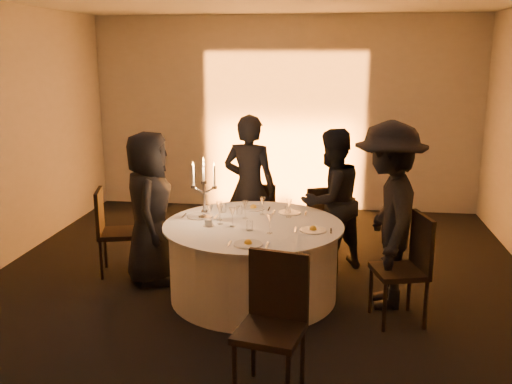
# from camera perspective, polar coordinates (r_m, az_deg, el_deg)

# --- Properties ---
(floor) EXTENTS (7.00, 7.00, 0.00)m
(floor) POSITION_cam_1_polar(r_m,az_deg,el_deg) (5.96, -0.26, -10.32)
(floor) COLOR black
(floor) RESTS_ON ground
(wall_back) EXTENTS (7.00, 0.00, 7.00)m
(wall_back) POSITION_cam_1_polar(r_m,az_deg,el_deg) (8.97, 2.86, 7.77)
(wall_back) COLOR #BCB6AE
(wall_back) RESTS_ON floor
(wall_front) EXTENTS (7.00, 0.00, 7.00)m
(wall_front) POSITION_cam_1_polar(r_m,az_deg,el_deg) (2.23, -13.12, -11.16)
(wall_front) COLOR #BCB6AE
(wall_front) RESTS_ON floor
(uplighter_fixture) EXTENTS (0.25, 0.12, 0.10)m
(uplighter_fixture) POSITION_cam_1_polar(r_m,az_deg,el_deg) (8.94, 2.59, -1.71)
(uplighter_fixture) COLOR black
(uplighter_fixture) RESTS_ON floor
(banquet_table) EXTENTS (1.80, 1.80, 0.77)m
(banquet_table) POSITION_cam_1_polar(r_m,az_deg,el_deg) (5.81, -0.27, -6.86)
(banquet_table) COLOR black
(banquet_table) RESTS_ON floor
(chair_left) EXTENTS (0.52, 0.52, 0.97)m
(chair_left) POSITION_cam_1_polar(r_m,az_deg,el_deg) (6.56, -14.33, -3.37)
(chair_left) COLOR black
(chair_left) RESTS_ON floor
(chair_back_left) EXTENTS (0.42, 0.42, 0.90)m
(chair_back_left) POSITION_cam_1_polar(r_m,az_deg,el_deg) (7.00, 0.48, -2.21)
(chair_back_left) COLOR black
(chair_back_left) RESTS_ON floor
(chair_back_right) EXTENTS (0.52, 0.52, 0.90)m
(chair_back_right) POSITION_cam_1_polar(r_m,az_deg,el_deg) (6.90, 6.29, -2.56)
(chair_back_right) COLOR black
(chair_back_right) RESTS_ON floor
(chair_right) EXTENTS (0.55, 0.55, 1.02)m
(chair_right) POSITION_cam_1_polar(r_m,az_deg,el_deg) (5.41, 15.00, -6.78)
(chair_right) COLOR black
(chair_right) RESTS_ON floor
(chair_front) EXTENTS (0.54, 0.54, 1.04)m
(chair_front) POSITION_cam_1_polar(r_m,az_deg,el_deg) (4.20, 1.76, -12.25)
(chair_front) COLOR black
(chair_front) RESTS_ON floor
(guest_left) EXTENTS (0.68, 0.90, 1.64)m
(guest_left) POSITION_cam_1_polar(r_m,az_deg,el_deg) (6.17, -10.62, -1.60)
(guest_left) COLOR black
(guest_left) RESTS_ON floor
(guest_back_left) EXTENTS (0.70, 0.52, 1.75)m
(guest_back_left) POSITION_cam_1_polar(r_m,az_deg,el_deg) (6.76, -0.66, 0.42)
(guest_back_left) COLOR black
(guest_back_left) RESTS_ON floor
(guest_back_right) EXTENTS (1.00, 0.99, 1.63)m
(guest_back_right) POSITION_cam_1_polar(r_m,az_deg,el_deg) (6.46, 7.52, -0.86)
(guest_back_right) COLOR black
(guest_back_right) RESTS_ON floor
(guest_right) EXTENTS (0.69, 1.18, 1.82)m
(guest_right) POSITION_cam_1_polar(r_m,az_deg,el_deg) (5.61, 13.05, -2.32)
(guest_right) COLOR black
(guest_right) RESTS_ON floor
(plate_left) EXTENTS (0.36, 0.27, 0.01)m
(plate_left) POSITION_cam_1_polar(r_m,az_deg,el_deg) (5.96, -5.63, -2.42)
(plate_left) COLOR silver
(plate_left) RESTS_ON banquet_table
(plate_back_left) EXTENTS (0.35, 0.25, 0.08)m
(plate_back_left) POSITION_cam_1_polar(r_m,az_deg,el_deg) (6.22, -0.26, -1.54)
(plate_back_left) COLOR silver
(plate_back_left) RESTS_ON banquet_table
(plate_back_right) EXTENTS (0.35, 0.24, 0.01)m
(plate_back_right) POSITION_cam_1_polar(r_m,az_deg,el_deg) (6.07, 3.37, -2.08)
(plate_back_right) COLOR silver
(plate_back_right) RESTS_ON banquet_table
(plate_right) EXTENTS (0.36, 0.26, 0.08)m
(plate_right) POSITION_cam_1_polar(r_m,az_deg,el_deg) (5.49, 5.73, -3.72)
(plate_right) COLOR silver
(plate_right) RESTS_ON banquet_table
(plate_front) EXTENTS (0.36, 0.26, 0.08)m
(plate_front) POSITION_cam_1_polar(r_m,az_deg,el_deg) (5.07, -0.80, -5.12)
(plate_front) COLOR silver
(plate_front) RESTS_ON banquet_table
(coffee_cup) EXTENTS (0.11, 0.11, 0.07)m
(coffee_cup) POSITION_cam_1_polar(r_m,az_deg,el_deg) (5.64, -4.80, -3.10)
(coffee_cup) COLOR silver
(coffee_cup) RESTS_ON banquet_table
(candelabra) EXTENTS (0.27, 0.13, 0.64)m
(candelabra) POSITION_cam_1_polar(r_m,az_deg,el_deg) (5.84, -5.21, -0.54)
(candelabra) COLOR silver
(candelabra) RESTS_ON banquet_table
(wine_glass_a) EXTENTS (0.07, 0.07, 0.19)m
(wine_glass_a) POSITION_cam_1_polar(r_m,az_deg,el_deg) (5.79, -3.71, -1.51)
(wine_glass_a) COLOR white
(wine_glass_a) RESTS_ON banquet_table
(wine_glass_b) EXTENTS (0.07, 0.07, 0.19)m
(wine_glass_b) POSITION_cam_1_polar(r_m,az_deg,el_deg) (5.98, 0.68, -1.01)
(wine_glass_b) COLOR white
(wine_glass_b) RESTS_ON banquet_table
(wine_glass_c) EXTENTS (0.07, 0.07, 0.19)m
(wine_glass_c) POSITION_cam_1_polar(r_m,az_deg,el_deg) (5.67, -4.63, -1.86)
(wine_glass_c) COLOR white
(wine_glass_c) RESTS_ON banquet_table
(wine_glass_d) EXTENTS (0.07, 0.07, 0.19)m
(wine_glass_d) POSITION_cam_1_polar(r_m,az_deg,el_deg) (5.88, 3.32, -1.26)
(wine_glass_d) COLOR white
(wine_glass_d) RESTS_ON banquet_table
(wine_glass_e) EXTENTS (0.07, 0.07, 0.19)m
(wine_glass_e) POSITION_cam_1_polar(r_m,az_deg,el_deg) (5.83, -1.10, -1.39)
(wine_glass_e) COLOR white
(wine_glass_e) RESTS_ON banquet_table
(wine_glass_f) EXTENTS (0.07, 0.07, 0.19)m
(wine_glass_f) POSITION_cam_1_polar(r_m,az_deg,el_deg) (5.66, -3.62, -1.88)
(wine_glass_f) COLOR white
(wine_glass_f) RESTS_ON banquet_table
(wine_glass_g) EXTENTS (0.07, 0.07, 0.19)m
(wine_glass_g) POSITION_cam_1_polar(r_m,az_deg,el_deg) (5.36, 1.39, -2.75)
(wine_glass_g) COLOR white
(wine_glass_g) RESTS_ON banquet_table
(wine_glass_h) EXTENTS (0.07, 0.07, 0.19)m
(wine_glass_h) POSITION_cam_1_polar(r_m,az_deg,el_deg) (5.57, -2.37, -2.10)
(wine_glass_h) COLOR white
(wine_glass_h) RESTS_ON banquet_table
(tumbler_a) EXTENTS (0.07, 0.07, 0.09)m
(tumbler_a) POSITION_cam_1_polar(r_m,az_deg,el_deg) (6.01, 3.20, -1.87)
(tumbler_a) COLOR white
(tumbler_a) RESTS_ON banquet_table
(tumbler_b) EXTENTS (0.07, 0.07, 0.09)m
(tumbler_b) POSITION_cam_1_polar(r_m,az_deg,el_deg) (5.48, -0.64, -3.38)
(tumbler_b) COLOR white
(tumbler_b) RESTS_ON banquet_table
(tumbler_c) EXTENTS (0.07, 0.07, 0.09)m
(tumbler_c) POSITION_cam_1_polar(r_m,az_deg,el_deg) (6.01, -1.68, -1.84)
(tumbler_c) COLOR white
(tumbler_c) RESTS_ON banquet_table
(tumbler_d) EXTENTS (0.07, 0.07, 0.09)m
(tumbler_d) POSITION_cam_1_polar(r_m,az_deg,el_deg) (6.10, -3.29, -1.61)
(tumbler_d) COLOR white
(tumbler_d) RESTS_ON banquet_table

